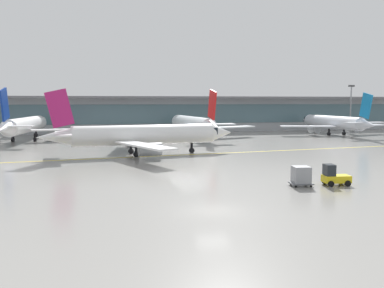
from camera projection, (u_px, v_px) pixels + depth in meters
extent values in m
plane|color=gray|center=(213.00, 210.00, 31.56)|extent=(400.00, 400.00, 0.00)
cube|color=yellow|center=(146.00, 156.00, 62.49)|extent=(109.34, 12.79, 0.01)
cube|color=#9EA3A8|center=(131.00, 115.00, 111.93)|extent=(174.75, 8.00, 9.00)
cube|color=slate|center=(132.00, 114.00, 107.92)|extent=(167.76, 0.16, 5.04)
cube|color=slate|center=(131.00, 97.00, 109.98)|extent=(181.74, 11.00, 0.60)
cylinder|color=white|center=(26.00, 125.00, 87.11)|extent=(5.50, 23.53, 3.24)
cone|color=white|center=(41.00, 122.00, 100.54)|extent=(3.44, 4.17, 3.08)
cube|color=black|center=(39.00, 121.00, 97.94)|extent=(2.80, 3.15, 1.13)
cone|color=white|center=(4.00, 130.00, 73.03)|extent=(3.25, 5.43, 2.75)
cube|color=white|center=(65.00, 130.00, 86.32)|extent=(13.67, 5.42, 0.27)
cylinder|color=#999EA3|center=(53.00, 133.00, 87.50)|extent=(2.33, 3.61, 2.00)
cube|color=navy|center=(5.00, 104.00, 73.61)|extent=(0.77, 4.38, 6.10)
cube|color=white|center=(20.00, 126.00, 74.67)|extent=(4.96, 2.74, 0.23)
cylinder|color=black|center=(36.00, 134.00, 95.42)|extent=(0.42, 0.42, 1.71)
cylinder|color=black|center=(36.00, 136.00, 95.46)|extent=(0.61, 0.90, 0.86)
cylinder|color=black|center=(13.00, 138.00, 85.21)|extent=(0.42, 0.42, 1.71)
cylinder|color=black|center=(13.00, 140.00, 85.26)|extent=(0.61, 0.90, 0.86)
cylinder|color=black|center=(35.00, 137.00, 85.74)|extent=(0.42, 0.42, 1.71)
cylinder|color=black|center=(35.00, 139.00, 85.79)|extent=(0.61, 0.90, 0.86)
cylinder|color=white|center=(192.00, 123.00, 93.73)|extent=(5.24, 23.31, 3.21)
cone|color=white|center=(176.00, 121.00, 106.51)|extent=(3.38, 4.11, 3.05)
cube|color=black|center=(179.00, 120.00, 104.03)|extent=(2.75, 3.10, 1.12)
cone|color=white|center=(214.00, 127.00, 80.34)|extent=(3.17, 5.36, 2.73)
cube|color=white|center=(158.00, 129.00, 89.55)|extent=(13.55, 5.48, 0.26)
cylinder|color=#999EA3|center=(168.00, 132.00, 91.78)|extent=(2.27, 3.56, 1.98)
cube|color=white|center=(229.00, 127.00, 94.50)|extent=(13.42, 7.58, 0.26)
cylinder|color=#999EA3|center=(216.00, 131.00, 95.14)|extent=(2.27, 3.56, 1.98)
cube|color=red|center=(212.00, 105.00, 80.87)|extent=(0.72, 4.34, 6.04)
cube|color=white|center=(200.00, 124.00, 80.91)|extent=(4.90, 2.67, 0.23)
cube|color=white|center=(223.00, 124.00, 82.33)|extent=(4.90, 2.67, 0.23)
cylinder|color=black|center=(182.00, 132.00, 101.65)|extent=(0.42, 0.42, 1.70)
cylinder|color=black|center=(182.00, 134.00, 101.69)|extent=(0.59, 0.89, 0.85)
cylinder|color=black|center=(185.00, 135.00, 91.53)|extent=(0.42, 0.42, 1.70)
cylinder|color=black|center=(185.00, 137.00, 91.58)|extent=(0.59, 0.89, 0.85)
cylinder|color=black|center=(204.00, 135.00, 92.84)|extent=(0.42, 0.42, 1.70)
cylinder|color=black|center=(204.00, 137.00, 92.88)|extent=(0.59, 0.89, 0.85)
cylinder|color=silver|center=(333.00, 122.00, 103.02)|extent=(3.62, 22.24, 3.08)
cone|color=silver|center=(306.00, 120.00, 115.50)|extent=(3.02, 3.77, 2.93)
cube|color=black|center=(311.00, 119.00, 113.08)|extent=(2.47, 2.83, 1.08)
cone|color=silver|center=(368.00, 125.00, 89.94)|extent=(2.74, 4.99, 2.62)
cube|color=silver|center=(308.00, 126.00, 99.46)|extent=(13.00, 6.01, 0.25)
cylinder|color=#999EA3|center=(314.00, 129.00, 101.47)|extent=(1.98, 3.31, 1.90)
cube|color=silver|center=(365.00, 125.00, 103.25)|extent=(12.97, 6.57, 0.25)
cylinder|color=#999EA3|center=(352.00, 129.00, 104.04)|extent=(1.98, 3.31, 1.90)
cube|color=#1472B2|center=(366.00, 106.00, 90.46)|extent=(0.43, 4.16, 5.80)
cube|color=silver|center=(355.00, 123.00, 90.65)|extent=(4.58, 2.28, 0.22)
cube|color=silver|center=(373.00, 122.00, 91.73)|extent=(4.58, 2.28, 0.22)
cylinder|color=black|center=(316.00, 129.00, 110.75)|extent=(0.40, 0.40, 1.63)
cylinder|color=black|center=(316.00, 131.00, 110.79)|extent=(0.52, 0.83, 0.82)
cylinder|color=black|center=(329.00, 132.00, 101.01)|extent=(0.40, 0.40, 1.63)
cylinder|color=black|center=(329.00, 134.00, 101.05)|extent=(0.52, 0.83, 0.82)
cylinder|color=black|center=(344.00, 132.00, 102.01)|extent=(0.40, 0.40, 1.63)
cylinder|color=black|center=(344.00, 134.00, 102.05)|extent=(0.52, 0.83, 0.82)
cylinder|color=white|center=(145.00, 135.00, 64.11)|extent=(22.14, 5.51, 3.05)
cone|color=white|center=(221.00, 133.00, 68.26)|extent=(3.96, 3.29, 2.89)
cube|color=black|center=(207.00, 131.00, 67.43)|extent=(2.99, 2.67, 1.07)
cone|color=white|center=(53.00, 137.00, 59.75)|extent=(5.14, 3.12, 2.59)
cube|color=white|center=(124.00, 136.00, 70.94)|extent=(4.91, 12.84, 0.25)
cylinder|color=#999EA3|center=(135.00, 142.00, 69.10)|extent=(3.42, 2.23, 1.88)
cube|color=white|center=(144.00, 146.00, 56.28)|extent=(7.45, 12.68, 0.25)
cylinder|color=#999EA3|center=(150.00, 149.00, 59.16)|extent=(3.42, 2.23, 1.88)
cube|color=#B21E66|center=(60.00, 108.00, 59.65)|extent=(4.12, 0.78, 5.74)
cube|color=white|center=(62.00, 133.00, 62.25)|extent=(2.64, 4.69, 0.22)
cube|color=white|center=(63.00, 135.00, 58.03)|extent=(2.64, 4.69, 0.22)
cylinder|color=black|center=(192.00, 148.00, 66.84)|extent=(0.39, 0.39, 1.61)
cylinder|color=black|center=(192.00, 150.00, 66.88)|extent=(0.86, 0.58, 0.81)
cylinder|color=black|center=(131.00, 149.00, 65.70)|extent=(0.39, 0.39, 1.61)
cylinder|color=black|center=(131.00, 151.00, 65.74)|extent=(0.86, 0.58, 0.81)
cylinder|color=black|center=(136.00, 152.00, 61.83)|extent=(0.39, 0.39, 1.61)
cylinder|color=black|center=(136.00, 154.00, 61.87)|extent=(0.86, 0.58, 0.81)
cube|color=yellow|center=(336.00, 179.00, 40.94)|extent=(2.74, 1.69, 0.70)
cube|color=#1E2328|center=(329.00, 170.00, 40.77)|extent=(1.04, 1.34, 1.10)
cylinder|color=black|center=(341.00, 181.00, 41.76)|extent=(0.62, 0.29, 0.60)
cylinder|color=black|center=(348.00, 183.00, 40.37)|extent=(0.62, 0.29, 0.60)
cylinder|color=black|center=(325.00, 181.00, 41.58)|extent=(0.62, 0.29, 0.60)
cylinder|color=black|center=(331.00, 184.00, 40.20)|extent=(0.62, 0.29, 0.60)
cube|color=#595B60|center=(301.00, 183.00, 40.61)|extent=(2.27, 1.83, 0.12)
cube|color=gray|center=(301.00, 175.00, 40.52)|extent=(1.76, 1.67, 1.60)
cylinder|color=black|center=(306.00, 183.00, 41.40)|extent=(0.23, 0.12, 0.22)
cylinder|color=black|center=(311.00, 186.00, 40.01)|extent=(0.23, 0.12, 0.22)
cylinder|color=black|center=(291.00, 184.00, 41.24)|extent=(0.23, 0.12, 0.22)
cylinder|color=black|center=(296.00, 187.00, 39.86)|extent=(0.23, 0.12, 0.22)
cylinder|color=gray|center=(351.00, 109.00, 115.84)|extent=(0.36, 0.36, 12.30)
cube|color=#3F3F42|center=(352.00, 86.00, 115.19)|extent=(1.80, 0.30, 0.50)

